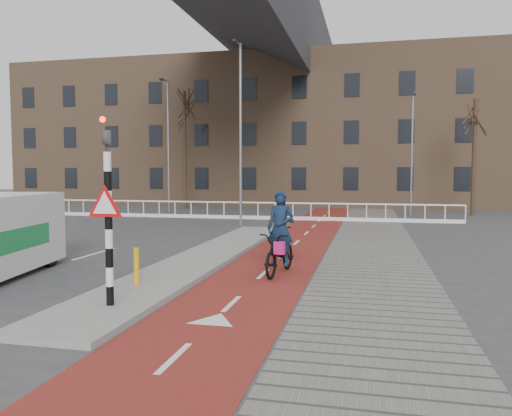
# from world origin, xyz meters

# --- Properties ---
(ground) EXTENTS (120.00, 120.00, 0.00)m
(ground) POSITION_xyz_m (0.00, 0.00, 0.00)
(ground) COLOR #38383A
(ground) RESTS_ON ground
(bike_lane) EXTENTS (2.50, 60.00, 0.01)m
(bike_lane) POSITION_xyz_m (1.50, 10.00, 0.01)
(bike_lane) COLOR maroon
(bike_lane) RESTS_ON ground
(sidewalk) EXTENTS (3.00, 60.00, 0.01)m
(sidewalk) POSITION_xyz_m (4.30, 10.00, 0.01)
(sidewalk) COLOR slate
(sidewalk) RESTS_ON ground
(curb_island) EXTENTS (1.80, 16.00, 0.12)m
(curb_island) POSITION_xyz_m (-0.70, 4.00, 0.06)
(curb_island) COLOR gray
(curb_island) RESTS_ON ground
(traffic_signal) EXTENTS (0.80, 0.80, 3.68)m
(traffic_signal) POSITION_xyz_m (-0.60, -2.02, 1.99)
(traffic_signal) COLOR black
(traffic_signal) RESTS_ON curb_island
(bollard) EXTENTS (0.12, 0.12, 0.83)m
(bollard) POSITION_xyz_m (-0.91, -0.27, 0.53)
(bollard) COLOR #F9AB0D
(bollard) RESTS_ON curb_island
(cyclist_near) EXTENTS (1.00, 2.17, 2.15)m
(cyclist_near) POSITION_xyz_m (1.94, 2.07, 0.73)
(cyclist_near) COLOR black
(cyclist_near) RESTS_ON bike_lane
(cyclist_far) EXTENTS (0.91, 1.77, 1.84)m
(cyclist_far) POSITION_xyz_m (1.50, 4.83, 0.77)
(cyclist_far) COLOR black
(cyclist_far) RESTS_ON bike_lane
(railing) EXTENTS (28.00, 0.10, 0.99)m
(railing) POSITION_xyz_m (-5.00, 17.00, 0.31)
(railing) COLOR silver
(railing) RESTS_ON ground
(townhouse_row) EXTENTS (46.00, 10.00, 15.90)m
(townhouse_row) POSITION_xyz_m (-3.00, 32.00, 7.81)
(townhouse_row) COLOR #7F6047
(townhouse_row) RESTS_ON ground
(tree_mid) EXTENTS (0.24, 0.24, 8.55)m
(tree_mid) POSITION_xyz_m (-9.06, 24.09, 4.28)
(tree_mid) COLOR black
(tree_mid) RESTS_ON ground
(tree_right) EXTENTS (0.27, 0.27, 7.13)m
(tree_right) POSITION_xyz_m (10.38, 22.55, 3.56)
(tree_right) COLOR black
(tree_right) RESTS_ON ground
(streetlight_near) EXTENTS (0.12, 0.12, 8.90)m
(streetlight_near) POSITION_xyz_m (-2.09, 13.50, 4.45)
(streetlight_near) COLOR slate
(streetlight_near) RESTS_ON ground
(streetlight_left) EXTENTS (0.12, 0.12, 8.69)m
(streetlight_left) POSITION_xyz_m (-8.85, 20.51, 4.35)
(streetlight_left) COLOR slate
(streetlight_left) RESTS_ON ground
(streetlight_right) EXTENTS (0.12, 0.12, 7.36)m
(streetlight_right) POSITION_xyz_m (6.61, 21.25, 3.68)
(streetlight_right) COLOR slate
(streetlight_right) RESTS_ON ground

